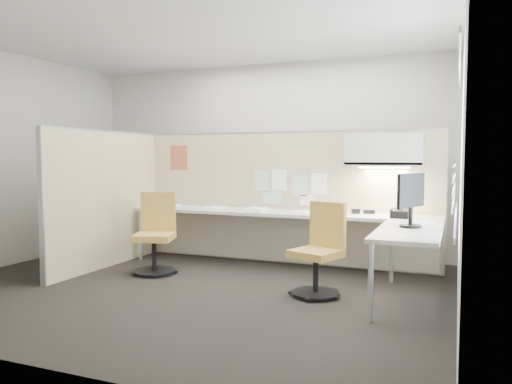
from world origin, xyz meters
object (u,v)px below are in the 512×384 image
at_px(desk, 300,224).
at_px(phone, 400,213).
at_px(chair_left, 156,236).
at_px(monitor, 411,196).
at_px(chair_right, 320,253).

height_order(desk, phone, phone).
xyz_separation_m(desk, chair_left, (-1.65, -0.69, -0.15)).
relative_size(monitor, phone, 2.37).
bearing_deg(chair_left, phone, -4.50).
height_order(chair_right, phone, chair_right).
xyz_separation_m(chair_right, monitor, (0.88, 0.16, 0.60)).
bearing_deg(monitor, desk, 83.77).
distance_m(chair_right, phone, 1.20).
bearing_deg(desk, chair_right, -61.52).
bearing_deg(phone, chair_left, -160.47).
height_order(desk, monitor, monitor).
xyz_separation_m(desk, monitor, (1.37, -0.74, 0.44)).
xyz_separation_m(desk, phone, (1.19, 0.02, 0.18)).
relative_size(chair_right, phone, 4.20).
height_order(chair_left, phone, chair_left).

